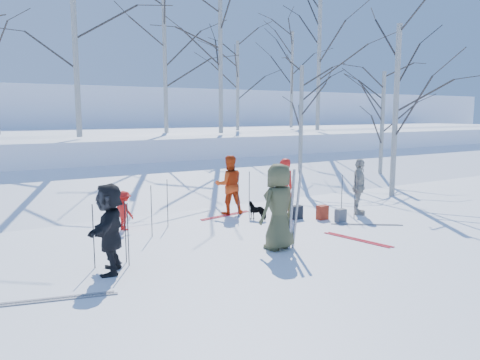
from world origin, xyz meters
TOP-DOWN VIEW (x-y plane):
  - ground at (0.00, 0.00)m, footprint 120.00×120.00m
  - snow_ramp at (0.00, 7.00)m, footprint 70.00×9.49m
  - snow_plateau at (0.00, 17.00)m, footprint 70.00×18.00m
  - far_hill at (0.00, 38.00)m, footprint 90.00×30.00m
  - skier_olive_center at (-0.44, -0.94)m, footprint 1.08×0.79m
  - skier_red_north at (1.59, 1.57)m, footprint 0.69×0.48m
  - skier_redor_behind at (0.52, 3.00)m, footprint 1.06×0.93m
  - skier_red_seated at (-2.95, 2.71)m, footprint 0.59×0.78m
  - skier_cream_east at (3.93, 0.81)m, footprint 1.05×1.01m
  - skier_grey_west at (-4.25, -0.51)m, footprint 1.21×1.74m
  - dog at (0.81, 1.83)m, footprint 0.57×0.71m
  - upright_ski_left at (-0.24, -1.16)m, footprint 0.09×0.16m
  - upright_ski_right at (-0.07, -1.15)m, footprint 0.13×0.23m
  - ski_pair_a at (3.11, -0.34)m, footprint 1.98×2.09m
  - ski_pair_b at (-5.42, -1.40)m, footprint 1.12×2.00m
  - ski_pair_c at (1.71, -1.35)m, footprint 0.92×1.98m
  - ski_pair_d at (0.26, 2.80)m, footprint 0.94×1.98m
  - ski_pole_a at (3.01, 0.60)m, footprint 0.02×0.02m
  - ski_pole_b at (-1.80, 2.44)m, footprint 0.02×0.02m
  - ski_pole_c at (-2.57, 1.65)m, footprint 0.02×0.02m
  - ski_pole_d at (-3.82, -0.30)m, footprint 0.02×0.02m
  - ski_pole_e at (3.39, 0.44)m, footprint 0.02×0.02m
  - ski_pole_f at (0.54, 2.48)m, footprint 0.02×0.02m
  - ski_pole_g at (1.08, 2.71)m, footprint 0.02×0.02m
  - ski_pole_h at (-4.47, -0.09)m, footprint 0.02×0.02m
  - ski_pole_i at (-3.80, -0.05)m, footprint 0.02×0.02m
  - backpack_red at (2.50, 0.86)m, footprint 0.32×0.22m
  - backpack_grey at (2.72, 0.32)m, footprint 0.30×0.20m
  - backpack_dark at (1.87, 1.32)m, footprint 0.34×0.24m
  - birch_plateau_a at (10.66, 10.61)m, footprint 6.04×6.04m
  - birch_plateau_b at (2.08, 11.73)m, footprint 4.96×4.96m
  - birch_plateau_c at (12.27, 15.09)m, footprint 4.89×4.89m
  - birch_plateau_d at (6.64, 12.58)m, footprint 3.95×3.95m
  - birch_plateau_g at (4.15, 10.01)m, footprint 5.25×5.25m
  - birch_plateau_h at (-2.42, 9.91)m, footprint 5.95×5.95m
  - birch_edge_b at (7.45, 2.50)m, footprint 5.07×5.07m
  - birch_edge_c at (9.97, 5.36)m, footprint 4.10×4.10m
  - birch_edge_e at (5.91, 6.18)m, footprint 4.19×4.19m

SIDE VIEW (x-z plane):
  - ground at x=0.00m, z-range 0.00..0.00m
  - ski_pair_a at x=3.11m, z-range 0.00..0.02m
  - ski_pair_b at x=-5.42m, z-range 0.00..0.02m
  - ski_pair_c at x=1.71m, z-range 0.00..0.02m
  - ski_pair_d at x=0.26m, z-range 0.00..0.02m
  - snow_ramp at x=0.00m, z-range -1.91..2.21m
  - backpack_grey at x=2.72m, z-range 0.00..0.38m
  - backpack_dark at x=1.87m, z-range 0.00..0.40m
  - backpack_red at x=2.50m, z-range 0.00..0.42m
  - dog at x=0.81m, z-range 0.00..0.54m
  - skier_red_seated at x=-2.95m, z-range 0.00..1.07m
  - ski_pole_a at x=3.01m, z-range 0.00..1.34m
  - ski_pole_b at x=-1.80m, z-range 0.00..1.34m
  - ski_pole_c at x=-2.57m, z-range 0.00..1.34m
  - ski_pole_d at x=-3.82m, z-range 0.00..1.34m
  - ski_pole_e at x=3.39m, z-range 0.00..1.34m
  - ski_pole_f at x=0.54m, z-range 0.00..1.34m
  - ski_pole_g at x=1.08m, z-range 0.00..1.34m
  - ski_pole_h at x=-4.47m, z-range 0.00..1.34m
  - ski_pole_i at x=-3.80m, z-range 0.00..1.34m
  - skier_cream_east at x=3.93m, z-range 0.00..1.75m
  - skier_grey_west at x=-4.25m, z-range 0.00..1.81m
  - skier_red_north at x=1.59m, z-range 0.00..1.82m
  - skier_redor_behind at x=0.52m, z-range 0.00..1.85m
  - upright_ski_left at x=-0.24m, z-range 0.00..1.90m
  - upright_ski_right at x=-0.07m, z-range 0.00..1.90m
  - snow_plateau at x=0.00m, z-range -0.10..2.10m
  - skier_olive_center at x=-0.44m, z-range 0.00..2.02m
  - far_hill at x=0.00m, z-range -1.00..5.00m
  - birch_edge_c at x=9.97m, z-range 0.00..5.00m
  - birch_edge_e at x=5.91m, z-range 0.00..5.13m
  - birch_edge_b at x=7.45m, z-range 0.00..6.39m
  - birch_plateau_d at x=6.64m, z-range 2.20..6.99m
  - birch_plateau_c at x=12.27m, z-range 2.20..8.33m
  - birch_plateau_b at x=2.08m, z-range 2.20..8.43m
  - birch_plateau_g at x=4.15m, z-range 2.20..8.84m
  - birch_plateau_h at x=-2.42m, z-range 2.20..9.85m
  - birch_plateau_a at x=10.66m, z-range 2.20..9.97m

